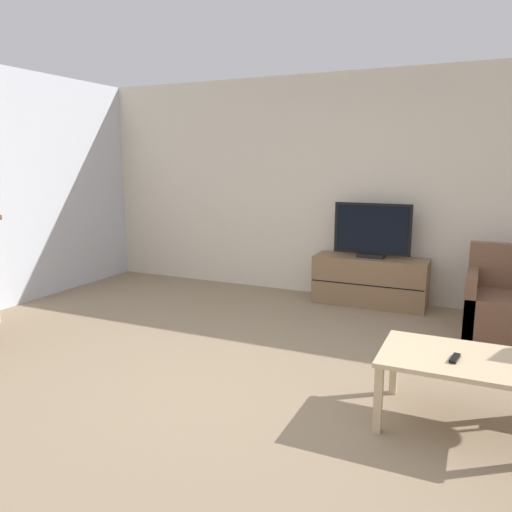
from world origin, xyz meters
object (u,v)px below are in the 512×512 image
Objects in this scene: tv at (372,232)px; coffee_table at (457,365)px; tv_stand at (370,281)px; remote at (455,358)px; armchair at (504,305)px.

tv is 0.95× the size of coffee_table.
tv_stand is 1.39× the size of coffee_table.
tv reaches higher than remote.
coffee_table is 6.03× the size of remote.
remote is at bearing -99.02° from armchair.
tv is at bearing 162.97° from armchair.
tv_stand reaches higher than remote.
armchair is 2.11m from coffee_table.
coffee_table is (1.07, -2.51, -0.46)m from tv.
armchair is at bearing 89.71° from remote.
tv reaches higher than armchair.
remote is (1.06, -2.57, 0.19)m from tv_stand.
tv_stand is 1.46m from armchair.
coffee_table is (1.07, -2.51, 0.12)m from tv_stand.
armchair reaches higher than remote.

